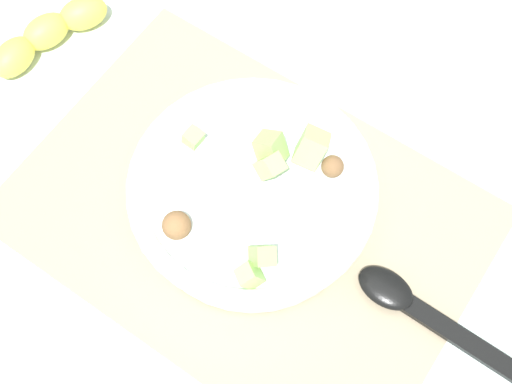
# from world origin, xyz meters

# --- Properties ---
(ground_plane) EXTENTS (2.40, 2.40, 0.00)m
(ground_plane) POSITION_xyz_m (0.00, 0.00, 0.00)
(ground_plane) COLOR silver
(placemat) EXTENTS (0.45, 0.32, 0.01)m
(placemat) POSITION_xyz_m (0.00, 0.00, 0.00)
(placemat) COLOR gray
(placemat) RESTS_ON ground_plane
(salad_bowl) EXTENTS (0.24, 0.24, 0.09)m
(salad_bowl) POSITION_xyz_m (0.00, 0.01, 0.04)
(salad_bowl) COLOR white
(salad_bowl) RESTS_ON placemat
(serving_spoon) EXTENTS (0.23, 0.04, 0.01)m
(serving_spoon) POSITION_xyz_m (0.20, 0.01, 0.01)
(serving_spoon) COLOR black
(serving_spoon) RESTS_ON placemat
(banana_whole) EXTENTS (0.07, 0.15, 0.04)m
(banana_whole) POSITION_xyz_m (-0.30, 0.05, 0.02)
(banana_whole) COLOR yellow
(banana_whole) RESTS_ON ground_plane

